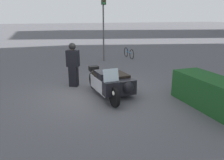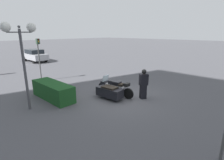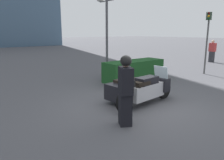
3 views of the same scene
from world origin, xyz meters
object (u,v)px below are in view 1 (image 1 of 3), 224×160
object	(u,v)px
officer_rider	(73,64)
bicycle_parked	(129,53)
hedge_bush_curbside	(217,95)
police_motorcycle	(113,83)
traffic_light_far	(104,21)

from	to	relation	value
officer_rider	bicycle_parked	bearing A→B (deg)	-13.32
officer_rider	hedge_bush_curbside	xyz separation A→B (m)	(3.74, 3.55, -0.44)
police_motorcycle	bicycle_parked	xyz separation A→B (m)	(-6.49, 3.46, -0.15)
officer_rider	traffic_light_far	size ratio (longest dim) A/B	0.46
police_motorcycle	hedge_bush_curbside	world-z (taller)	police_motorcycle
hedge_bush_curbside	police_motorcycle	bearing A→B (deg)	-132.10
hedge_bush_curbside	officer_rider	bearing A→B (deg)	-136.56
officer_rider	hedge_bush_curbside	distance (m)	5.17
police_motorcycle	bicycle_parked	distance (m)	7.35
traffic_light_far	bicycle_parked	distance (m)	2.87
police_motorcycle	hedge_bush_curbside	bearing A→B (deg)	43.28
officer_rider	traffic_light_far	bearing A→B (deg)	-1.44
traffic_light_far	bicycle_parked	size ratio (longest dim) A/B	2.35
hedge_bush_curbside	traffic_light_far	size ratio (longest dim) A/B	0.83
traffic_light_far	police_motorcycle	bearing A→B (deg)	-22.95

